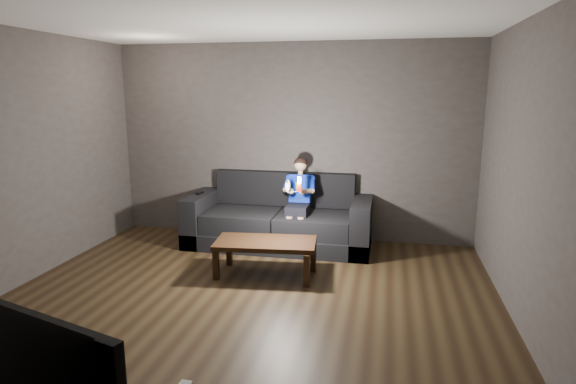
# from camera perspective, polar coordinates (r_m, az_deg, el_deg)

# --- Properties ---
(floor) EXTENTS (5.00, 5.00, 0.00)m
(floor) POSITION_cam_1_polar(r_m,az_deg,el_deg) (4.72, -5.83, -14.00)
(floor) COLOR black
(floor) RESTS_ON ground
(back_wall) EXTENTS (5.00, 0.04, 2.70)m
(back_wall) POSITION_cam_1_polar(r_m,az_deg,el_deg) (6.70, 0.41, 5.90)
(back_wall) COLOR #3A3433
(back_wall) RESTS_ON ground
(front_wall) EXTENTS (5.00, 0.04, 2.70)m
(front_wall) POSITION_cam_1_polar(r_m,az_deg,el_deg) (2.14, -27.50, -8.87)
(front_wall) COLOR #3A3433
(front_wall) RESTS_ON ground
(right_wall) EXTENTS (0.04, 5.00, 2.70)m
(right_wall) POSITION_cam_1_polar(r_m,az_deg,el_deg) (4.26, 27.74, 0.98)
(right_wall) COLOR #3A3433
(right_wall) RESTS_ON ground
(ceiling) EXTENTS (5.00, 5.00, 0.02)m
(ceiling) POSITION_cam_1_polar(r_m,az_deg,el_deg) (4.29, -6.64, 20.48)
(ceiling) COLOR silver
(ceiling) RESTS_ON back_wall
(sofa) EXTENTS (2.45, 1.06, 0.95)m
(sofa) POSITION_cam_1_polar(r_m,az_deg,el_deg) (6.53, -0.98, -3.57)
(sofa) COLOR black
(sofa) RESTS_ON floor
(child) EXTENTS (0.42, 0.51, 1.02)m
(child) POSITION_cam_1_polar(r_m,az_deg,el_deg) (6.30, 1.31, -0.09)
(child) COLOR black
(child) RESTS_ON sofa
(wii_remote_red) EXTENTS (0.05, 0.07, 0.19)m
(wii_remote_red) POSITION_cam_1_polar(r_m,az_deg,el_deg) (5.86, 1.37, 0.98)
(wii_remote_red) COLOR #CD0500
(wii_remote_red) RESTS_ON child
(nunchuk_white) EXTENTS (0.07, 0.10, 0.16)m
(nunchuk_white) POSITION_cam_1_polar(r_m,az_deg,el_deg) (5.90, -0.04, 0.73)
(nunchuk_white) COLOR white
(nunchuk_white) RESTS_ON child
(wii_remote_black) EXTENTS (0.06, 0.15, 0.03)m
(wii_remote_black) POSITION_cam_1_polar(r_m,az_deg,el_deg) (6.68, -10.41, -0.12)
(wii_remote_black) COLOR black
(wii_remote_black) RESTS_ON sofa
(coffee_table) EXTENTS (1.17, 0.67, 0.41)m
(coffee_table) POSITION_cam_1_polar(r_m,az_deg,el_deg) (5.43, -2.68, -6.35)
(coffee_table) COLOR black
(coffee_table) RESTS_ON floor
(tv) EXTENTS (1.01, 0.42, 0.59)m
(tv) POSITION_cam_1_polar(r_m,az_deg,el_deg) (2.59, -25.14, -17.98)
(tv) COLOR black
(tv) RESTS_ON media_console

